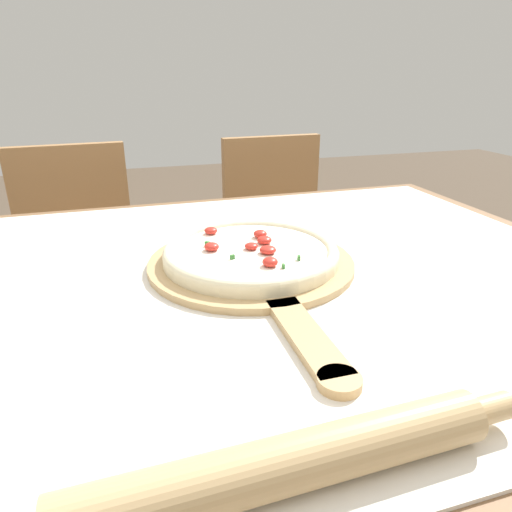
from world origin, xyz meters
name	(u,v)px	position (x,y,z in m)	size (l,w,h in m)	color
dining_table	(251,332)	(0.00, 0.00, 0.67)	(1.31, 1.01, 0.78)	brown
towel_cloth	(250,276)	(0.00, 0.00, 0.78)	(1.23, 0.93, 0.00)	silver
pizza_peel	(255,267)	(0.01, 0.01, 0.79)	(0.35, 0.54, 0.01)	tan
pizza	(251,252)	(0.01, 0.03, 0.81)	(0.30, 0.30, 0.03)	beige
rolling_pin	(286,464)	(-0.09, -0.41, 0.81)	(0.45, 0.06, 0.05)	tan
chair_left	(80,259)	(-0.35, 0.88, 0.50)	(0.43, 0.43, 0.87)	#A37547
chair_right	(279,238)	(0.37, 0.88, 0.50)	(0.42, 0.42, 0.87)	#A37547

